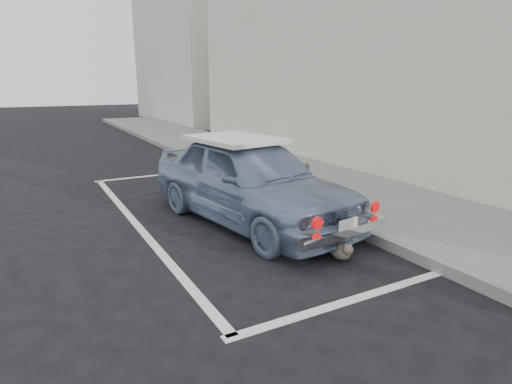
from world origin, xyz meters
The scene contains 9 objects.
ground centered at (0.00, 0.00, 0.00)m, with size 80.00×80.00×0.00m, color black.
sidewalk centered at (3.20, 2.00, 0.07)m, with size 2.80×40.00×0.15m, color slate.
shop_building centered at (6.33, 4.00, 3.49)m, with size 3.50×18.00×7.00m.
building_far centered at (6.35, 20.00, 4.00)m, with size 3.50×10.00×8.00m, color beige.
pline_rear centered at (0.50, -0.50, 0.00)m, with size 3.00×0.12×0.01m, color silver.
pline_front centered at (0.50, 6.50, 0.00)m, with size 3.00×0.12×0.01m, color silver.
pline_side centered at (-0.90, 3.00, 0.00)m, with size 0.12×7.00×0.01m, color silver.
retro_coupe centered at (0.77, 2.30, 0.70)m, with size 2.25×4.27×1.38m.
cat centered at (1.07, 0.39, 0.13)m, with size 0.26×0.52×0.28m.
Camera 1 is at (-2.35, -3.56, 2.22)m, focal length 30.00 mm.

